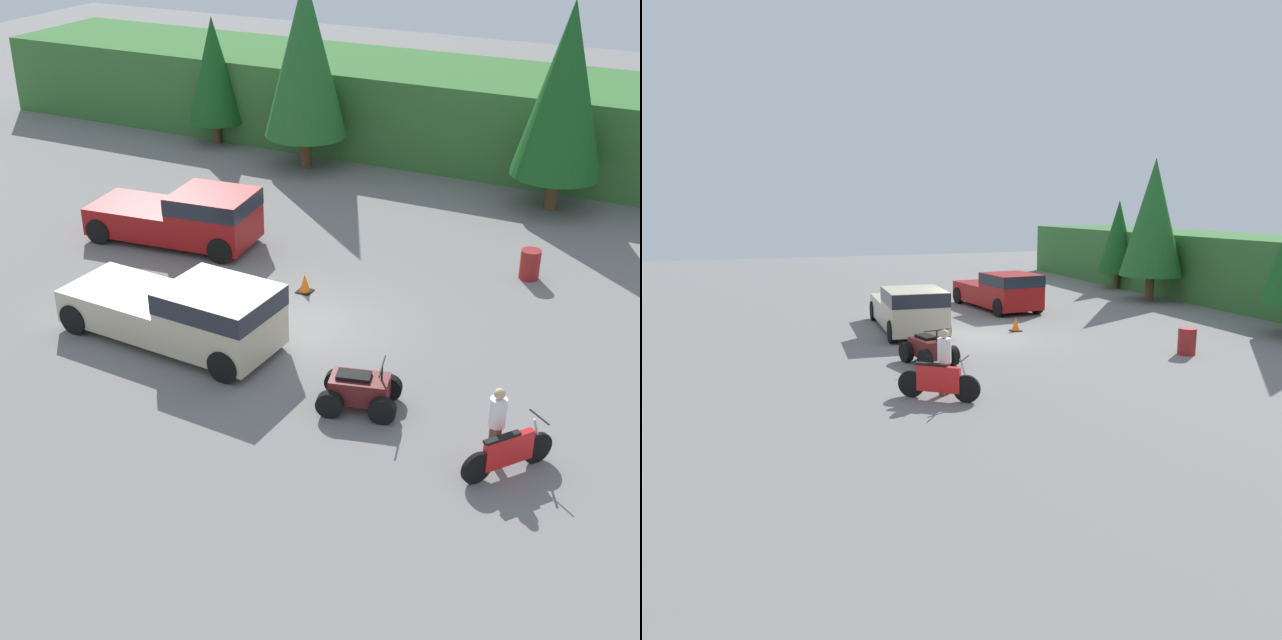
{
  "view_description": "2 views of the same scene",
  "coord_description": "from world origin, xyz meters",
  "views": [
    {
      "loc": [
        9.72,
        -18.01,
        11.2
      ],
      "look_at": [
        1.08,
        -0.99,
        0.95
      ],
      "focal_mm": 50.0,
      "sensor_mm": 36.0,
      "label": 1
    },
    {
      "loc": [
        21.06,
        -7.86,
        4.83
      ],
      "look_at": [
        1.08,
        -0.99,
        0.95
      ],
      "focal_mm": 35.0,
      "sensor_mm": 36.0,
      "label": 2
    }
  ],
  "objects": [
    {
      "name": "traffic_cone",
      "position": [
        -0.86,
        1.9,
        0.25
      ],
      "size": [
        0.42,
        0.42,
        0.55
      ],
      "color": "black",
      "rests_on": "ground_plane"
    },
    {
      "name": "tree_mid_left",
      "position": [
        -5.95,
        11.67,
        4.23
      ],
      "size": [
        3.16,
        3.16,
        7.19
      ],
      "color": "brown",
      "rests_on": "ground_plane"
    },
    {
      "name": "steel_barrel",
      "position": [
        4.53,
        5.65,
        0.44
      ],
      "size": [
        0.58,
        0.58,
        0.88
      ],
      "color": "maroon",
      "rests_on": "ground_plane"
    },
    {
      "name": "rider_person",
      "position": [
        6.2,
        -3.23,
        0.94
      ],
      "size": [
        0.5,
        0.5,
        1.73
      ],
      "rotation": [
        0.0,
        0.0,
        0.64
      ],
      "color": "brown",
      "rests_on": "ground_plane"
    },
    {
      "name": "pickup_truck_red",
      "position": [
        -5.73,
        3.31,
        0.95
      ],
      "size": [
        5.53,
        2.76,
        1.8
      ],
      "rotation": [
        0.0,
        0.0,
        0.11
      ],
      "color": "maroon",
      "rests_on": "ground_plane"
    },
    {
      "name": "pickup_truck_second",
      "position": [
        -2.05,
        -2.06,
        0.95
      ],
      "size": [
        5.87,
        2.51,
        1.8
      ],
      "rotation": [
        0.0,
        0.0,
        -0.05
      ],
      "color": "beige",
      "rests_on": "ground_plane"
    },
    {
      "name": "quad_atv",
      "position": [
        2.95,
        -2.72,
        0.45
      ],
      "size": [
        2.03,
        1.59,
        1.16
      ],
      "rotation": [
        0.0,
        0.0,
        0.26
      ],
      "color": "black",
      "rests_on": "ground_plane"
    },
    {
      "name": "tree_left",
      "position": [
        -10.76,
        12.79,
        3.03
      ],
      "size": [
        2.27,
        2.27,
        5.16
      ],
      "color": "brown",
      "rests_on": "ground_plane"
    },
    {
      "name": "dirt_bike",
      "position": [
        6.56,
        -3.49,
        0.48
      ],
      "size": [
        1.38,
        1.81,
        1.14
      ],
      "rotation": [
        0.0,
        0.0,
        0.93
      ],
      "color": "black",
      "rests_on": "ground_plane"
    },
    {
      "name": "ground_plane",
      "position": [
        0.0,
        0.0,
        0.0
      ],
      "size": [
        80.0,
        80.0,
        0.0
      ],
      "primitive_type": "plane",
      "color": "slate"
    }
  ]
}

